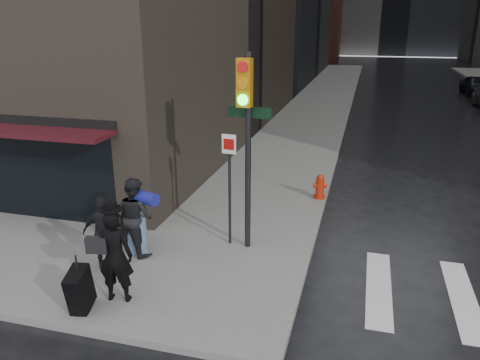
% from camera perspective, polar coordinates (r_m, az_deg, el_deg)
% --- Properties ---
extents(ground, '(140.00, 140.00, 0.00)m').
position_cam_1_polar(ground, '(9.86, -4.67, -13.02)').
color(ground, black).
rests_on(ground, ground).
extents(sidewalk_left, '(4.00, 50.00, 0.15)m').
position_cam_1_polar(sidewalk_left, '(35.35, 10.46, 10.13)').
color(sidewalk_left, slate).
rests_on(sidewalk_left, ground).
extents(man_overcoat, '(1.05, 1.18, 2.02)m').
position_cam_1_polar(man_overcoat, '(9.06, -15.82, -9.52)').
color(man_overcoat, black).
rests_on(man_overcoat, ground).
extents(man_jeans, '(1.22, 1.11, 1.80)m').
position_cam_1_polar(man_jeans, '(10.76, -12.62, -4.29)').
color(man_jeans, black).
rests_on(man_jeans, ground).
extents(man_greycoat, '(1.00, 0.54, 1.62)m').
position_cam_1_polar(man_greycoat, '(10.30, -16.16, -6.23)').
color(man_greycoat, black).
rests_on(man_greycoat, ground).
extents(traffic_light, '(1.11, 0.53, 4.45)m').
position_cam_1_polar(traffic_light, '(10.13, 0.61, 6.42)').
color(traffic_light, black).
rests_on(traffic_light, ground).
extents(fire_hydrant, '(0.43, 0.33, 0.75)m').
position_cam_1_polar(fire_hydrant, '(14.14, 9.71, -0.93)').
color(fire_hydrant, '#AF230A').
rests_on(fire_hydrant, ground).
extents(parked_car_4, '(2.01, 4.28, 1.42)m').
position_cam_1_polar(parked_car_4, '(39.09, 26.90, 10.20)').
color(parked_car_4, black).
rests_on(parked_car_4, ground).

